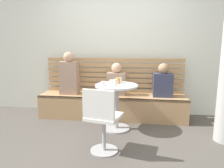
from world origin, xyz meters
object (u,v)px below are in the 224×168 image
at_px(cafe_table, 116,98).
at_px(cup_glass_short, 119,80).
at_px(person_adult, 69,75).
at_px(person_child_middle, 163,82).
at_px(white_chair, 102,119).
at_px(cup_espresso_small, 111,81).
at_px(person_child_left, 116,81).
at_px(plate_small, 128,85).
at_px(cup_tumbler_orange, 118,81).
at_px(booth_bench, 112,106).
at_px(cup_ceramic_white, 103,84).
at_px(cup_water_clear, 115,83).

height_order(cafe_table, cup_glass_short, cup_glass_short).
bearing_deg(person_adult, person_child_middle, 0.85).
height_order(white_chair, cup_espresso_small, white_chair).
bearing_deg(person_child_left, person_child_middle, -1.18).
distance_m(cup_espresso_small, plate_small, 0.31).
bearing_deg(person_adult, cup_tumbler_orange, -25.05).
bearing_deg(white_chair, person_child_middle, 57.72).
xyz_separation_m(booth_bench, cup_glass_short, (0.17, -0.33, 0.56)).
xyz_separation_m(person_adult, cup_espresso_small, (0.85, -0.39, -0.03)).
bearing_deg(booth_bench, plate_small, -59.00).
distance_m(person_child_left, cup_ceramic_white, 0.71).
relative_size(white_chair, person_child_left, 1.43).
relative_size(cup_tumbler_orange, cup_espresso_small, 1.79).
bearing_deg(cup_ceramic_white, cafe_table, 33.47).
bearing_deg(white_chair, cup_tumbler_orange, 83.40).
relative_size(person_child_middle, plate_small, 3.53).
bearing_deg(person_child_left, cup_glass_short, -75.62).
xyz_separation_m(cup_tumbler_orange, cup_water_clear, (-0.02, -0.20, 0.01)).
distance_m(cafe_table, cup_tumbler_orange, 0.28).
bearing_deg(cup_glass_short, cup_espresso_small, -149.37).
height_order(booth_bench, plate_small, plate_small).
bearing_deg(cup_ceramic_white, cup_espresso_small, 70.97).
bearing_deg(cup_water_clear, cafe_table, 88.61).
bearing_deg(cup_glass_short, cup_ceramic_white, -123.19).
distance_m(booth_bench, cafe_table, 0.63).
height_order(cup_tumbler_orange, cup_glass_short, cup_tumbler_orange).
relative_size(booth_bench, person_adult, 3.41).
xyz_separation_m(person_adult, person_child_left, (0.89, 0.04, -0.10)).
height_order(person_child_middle, plate_small, person_child_middle).
relative_size(cup_espresso_small, cup_ceramic_white, 0.70).
bearing_deg(cup_tumbler_orange, person_adult, 154.95).
bearing_deg(cup_glass_short, person_child_left, 104.38).
height_order(cafe_table, cup_water_clear, cup_water_clear).
relative_size(cup_tumbler_orange, cup_glass_short, 1.25).
xyz_separation_m(person_adult, cup_glass_short, (0.98, -0.32, -0.02)).
bearing_deg(person_adult, cafe_table, -28.68).
bearing_deg(person_adult, white_chair, -56.98).
height_order(cup_glass_short, cup_ceramic_white, cup_glass_short).
height_order(cup_ceramic_white, plate_small, cup_ceramic_white).
distance_m(person_child_middle, cup_tumbler_orange, 0.90).
distance_m(cup_tumbler_orange, cup_espresso_small, 0.13).
distance_m(white_chair, plate_small, 0.90).
bearing_deg(booth_bench, cup_ceramic_white, -94.19).
bearing_deg(cup_ceramic_white, cup_glass_short, 56.81).
height_order(person_child_middle, cup_glass_short, person_child_middle).
height_order(cup_water_clear, cup_espresso_small, cup_water_clear).
distance_m(white_chair, person_adult, 1.62).
relative_size(cup_tumbler_orange, plate_small, 0.59).
xyz_separation_m(person_child_middle, plate_small, (-0.59, -0.55, 0.04)).
bearing_deg(cafe_table, cup_espresso_small, 128.33).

